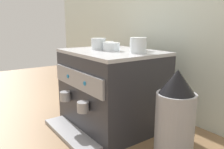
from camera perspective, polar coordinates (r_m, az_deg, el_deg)
name	(u,v)px	position (r m, az deg, el deg)	size (l,w,h in m)	color
ground_plane	(112,123)	(1.34, 0.00, -12.24)	(4.00, 4.00, 0.00)	brown
tiled_backsplash_wall	(161,25)	(1.47, 12.35, 12.29)	(2.80, 0.03, 1.12)	silver
espresso_machine	(111,88)	(1.26, -0.18, -3.59)	(0.53, 0.53, 0.42)	#2D2D33
ceramic_cup_0	(138,45)	(1.12, 6.58, 7.43)	(0.12, 0.08, 0.08)	silver
ceramic_cup_1	(137,44)	(1.25, 6.43, 7.72)	(0.09, 0.10, 0.07)	silver
ceramic_cup_2	(99,44)	(1.27, -3.41, 7.83)	(0.10, 0.10, 0.06)	silver
ceramic_bowl_0	(112,47)	(1.20, -0.11, 7.04)	(0.09, 0.09, 0.04)	silver
ceramic_bowl_1	(106,45)	(1.37, -1.60, 7.60)	(0.10, 0.10, 0.04)	silver
coffee_grinder	(175,120)	(0.94, 15.73, -11.14)	(0.16, 0.16, 0.40)	#939399
milk_pitcher	(72,94)	(1.62, -10.26, -5.01)	(0.09, 0.09, 0.16)	#B7B7BC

